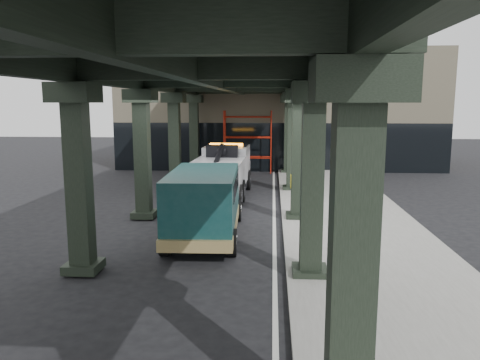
% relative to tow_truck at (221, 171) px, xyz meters
% --- Properties ---
extents(ground, '(90.00, 90.00, 0.00)m').
position_rel_tow_truck_xyz_m(ground, '(0.81, -6.30, -1.27)').
color(ground, black).
rests_on(ground, ground).
extents(sidewalk, '(5.00, 40.00, 0.15)m').
position_rel_tow_truck_xyz_m(sidewalk, '(5.31, -4.30, -1.19)').
color(sidewalk, gray).
rests_on(sidewalk, ground).
extents(lane_stripe, '(0.12, 38.00, 0.01)m').
position_rel_tow_truck_xyz_m(lane_stripe, '(2.51, -4.30, -1.26)').
color(lane_stripe, silver).
rests_on(lane_stripe, ground).
extents(viaduct, '(7.40, 32.00, 6.40)m').
position_rel_tow_truck_xyz_m(viaduct, '(0.41, -4.30, 4.19)').
color(viaduct, black).
rests_on(viaduct, ground).
extents(building, '(22.00, 10.00, 8.00)m').
position_rel_tow_truck_xyz_m(building, '(2.81, 13.70, 2.73)').
color(building, '#C6B793').
rests_on(building, ground).
extents(scaffolding, '(3.08, 0.88, 4.00)m').
position_rel_tow_truck_xyz_m(scaffolding, '(0.81, 8.34, 0.84)').
color(scaffolding, '#AC1E0D').
rests_on(scaffolding, ground).
extents(tow_truck, '(2.61, 8.01, 2.60)m').
position_rel_tow_truck_xyz_m(tow_truck, '(0.00, 0.00, 0.00)').
color(tow_truck, black).
rests_on(tow_truck, ground).
extents(towed_van, '(2.47, 5.78, 2.31)m').
position_rel_tow_truck_xyz_m(towed_van, '(0.19, -6.88, -0.02)').
color(towed_van, '#103839').
rests_on(towed_van, ground).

